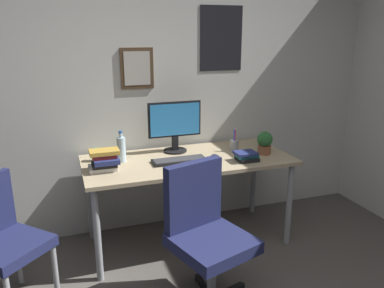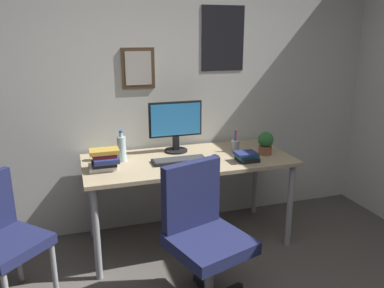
% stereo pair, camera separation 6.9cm
% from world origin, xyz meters
% --- Properties ---
extents(wall_back, '(4.40, 0.10, 2.60)m').
position_xyz_m(wall_back, '(0.00, 2.15, 1.30)').
color(wall_back, silver).
rests_on(wall_back, ground_plane).
extents(desk, '(1.69, 0.76, 0.75)m').
position_xyz_m(desk, '(0.19, 1.69, 0.68)').
color(desk, tan).
rests_on(desk, ground_plane).
extents(office_chair, '(0.58, 0.59, 0.95)m').
position_xyz_m(office_chair, '(0.04, 0.93, 0.53)').
color(office_chair, '#1E234C').
rests_on(office_chair, ground_plane).
extents(side_chair, '(0.59, 0.59, 0.88)m').
position_xyz_m(side_chair, '(-1.20, 1.31, 0.50)').
color(side_chair, '#1E234C').
rests_on(side_chair, ground_plane).
extents(monitor, '(0.46, 0.20, 0.43)m').
position_xyz_m(monitor, '(0.14, 1.91, 0.99)').
color(monitor, black).
rests_on(monitor, desk).
extents(keyboard, '(0.43, 0.15, 0.03)m').
position_xyz_m(keyboard, '(0.09, 1.63, 0.76)').
color(keyboard, black).
rests_on(keyboard, desk).
extents(computer_mouse, '(0.06, 0.11, 0.04)m').
position_xyz_m(computer_mouse, '(0.39, 1.60, 0.77)').
color(computer_mouse, black).
rests_on(computer_mouse, desk).
extents(water_bottle, '(0.07, 0.07, 0.25)m').
position_xyz_m(water_bottle, '(-0.34, 1.79, 0.86)').
color(water_bottle, silver).
rests_on(water_bottle, desk).
extents(coffee_mug_near, '(0.11, 0.07, 0.10)m').
position_xyz_m(coffee_mug_near, '(-0.53, 1.87, 0.80)').
color(coffee_mug_near, '#2D8C59').
rests_on(coffee_mug_near, desk).
extents(potted_plant, '(0.13, 0.13, 0.19)m').
position_xyz_m(potted_plant, '(0.83, 1.60, 0.86)').
color(potted_plant, brown).
rests_on(potted_plant, desk).
extents(pen_cup, '(0.07, 0.07, 0.20)m').
position_xyz_m(pen_cup, '(0.63, 1.76, 0.81)').
color(pen_cup, '#9EA0A5').
rests_on(pen_cup, desk).
extents(book_stack_left, '(0.23, 0.19, 0.16)m').
position_xyz_m(book_stack_left, '(-0.49, 1.63, 0.83)').
color(book_stack_left, silver).
rests_on(book_stack_left, desk).
extents(book_stack_right, '(0.18, 0.15, 0.08)m').
position_xyz_m(book_stack_right, '(0.61, 1.49, 0.79)').
color(book_stack_right, black).
rests_on(book_stack_right, desk).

